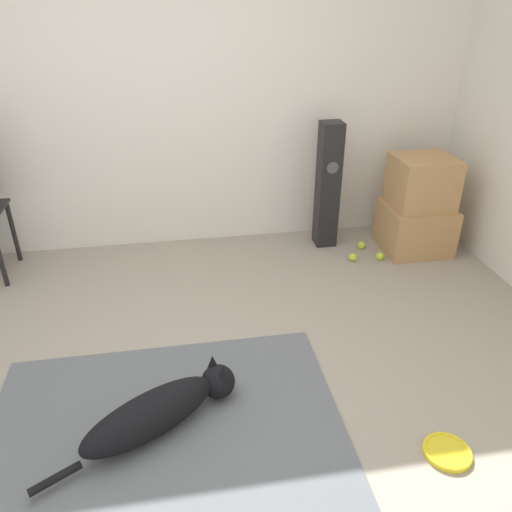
# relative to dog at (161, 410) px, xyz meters

# --- Properties ---
(ground_plane) EXTENTS (12.00, 12.00, 0.00)m
(ground_plane) POSITION_rel_dog_xyz_m (0.04, 0.10, -0.13)
(ground_plane) COLOR #9E9384
(wall_back) EXTENTS (8.00, 0.06, 2.55)m
(wall_back) POSITION_rel_dog_xyz_m (0.04, 2.20, 1.15)
(wall_back) COLOR silver
(wall_back) RESTS_ON ground_plane
(area_rug) EXTENTS (1.82, 1.36, 0.01)m
(area_rug) POSITION_rel_dog_xyz_m (0.01, -0.03, -0.12)
(area_rug) COLOR slate
(area_rug) RESTS_ON ground_plane
(dog) EXTENTS (0.98, 0.62, 0.24)m
(dog) POSITION_rel_dog_xyz_m (0.00, 0.00, 0.00)
(dog) COLOR black
(dog) RESTS_ON area_rug
(frisbee) EXTENTS (0.23, 0.23, 0.03)m
(frisbee) POSITION_rel_dog_xyz_m (1.36, -0.39, -0.12)
(frisbee) COLOR yellow
(frisbee) RESTS_ON ground_plane
(cardboard_box_lower) EXTENTS (0.54, 0.50, 0.40)m
(cardboard_box_lower) POSITION_rel_dog_xyz_m (2.14, 1.67, 0.07)
(cardboard_box_lower) COLOR tan
(cardboard_box_lower) RESTS_ON ground_plane
(cardboard_box_upper) EXTENTS (0.47, 0.43, 0.41)m
(cardboard_box_upper) POSITION_rel_dog_xyz_m (2.14, 1.68, 0.48)
(cardboard_box_upper) COLOR tan
(cardboard_box_upper) RESTS_ON cardboard_box_lower
(floor_speaker) EXTENTS (0.18, 0.18, 1.07)m
(floor_speaker) POSITION_rel_dog_xyz_m (1.42, 1.90, 0.41)
(floor_speaker) COLOR black
(floor_speaker) RESTS_ON ground_plane
(tennis_ball_by_boxes) EXTENTS (0.07, 0.07, 0.07)m
(tennis_ball_by_boxes) POSITION_rel_dog_xyz_m (1.56, 1.54, -0.10)
(tennis_ball_by_boxes) COLOR #C6E033
(tennis_ball_by_boxes) RESTS_ON ground_plane
(tennis_ball_near_speaker) EXTENTS (0.07, 0.07, 0.07)m
(tennis_ball_near_speaker) POSITION_rel_dog_xyz_m (1.79, 1.52, -0.10)
(tennis_ball_near_speaker) COLOR #C6E033
(tennis_ball_near_speaker) RESTS_ON ground_plane
(tennis_ball_loose_on_carpet) EXTENTS (0.07, 0.07, 0.07)m
(tennis_ball_loose_on_carpet) POSITION_rel_dog_xyz_m (1.71, 1.74, -0.10)
(tennis_ball_loose_on_carpet) COLOR #C6E033
(tennis_ball_loose_on_carpet) RESTS_ON ground_plane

